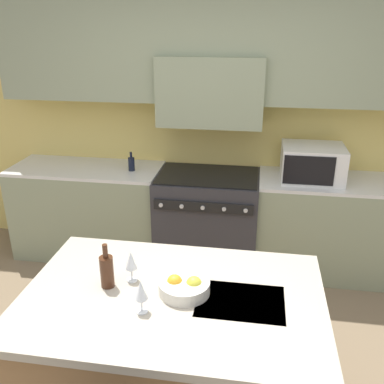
% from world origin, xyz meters
% --- Properties ---
extents(back_cabinetry, '(10.00, 0.46, 2.70)m').
position_xyz_m(back_cabinetry, '(0.00, 2.09, 1.61)').
color(back_cabinetry, '#DBC166').
rests_on(back_cabinetry, ground_plane).
extents(back_counter, '(3.82, 0.62, 0.92)m').
position_xyz_m(back_counter, '(-0.00, 1.85, 0.46)').
color(back_counter, gray).
rests_on(back_counter, ground_plane).
extents(range_stove, '(0.94, 0.70, 0.91)m').
position_xyz_m(range_stove, '(0.00, 1.83, 0.46)').
color(range_stove, '#2D2D33').
rests_on(range_stove, ground_plane).
extents(microwave, '(0.53, 0.44, 0.31)m').
position_xyz_m(microwave, '(0.92, 1.84, 1.07)').
color(microwave, silver).
rests_on(microwave, back_counter).
extents(kitchen_island, '(1.55, 1.03, 0.93)m').
position_xyz_m(kitchen_island, '(0.05, -0.05, 0.47)').
color(kitchen_island, olive).
rests_on(kitchen_island, ground_plane).
extents(wine_bottle, '(0.07, 0.07, 0.25)m').
position_xyz_m(wine_bottle, '(-0.31, -0.02, 1.02)').
color(wine_bottle, '#422314').
rests_on(wine_bottle, kitchen_island).
extents(wine_glass_near, '(0.06, 0.06, 0.17)m').
position_xyz_m(wine_glass_near, '(-0.07, -0.21, 1.05)').
color(wine_glass_near, white).
rests_on(wine_glass_near, kitchen_island).
extents(wine_glass_far, '(0.06, 0.06, 0.17)m').
position_xyz_m(wine_glass_far, '(-0.19, 0.05, 1.05)').
color(wine_glass_far, white).
rests_on(wine_glass_far, kitchen_island).
extents(fruit_bowl, '(0.27, 0.27, 0.10)m').
position_xyz_m(fruit_bowl, '(0.10, -0.02, 0.96)').
color(fruit_bowl, silver).
rests_on(fruit_bowl, kitchen_island).
extents(oil_bottle_on_counter, '(0.06, 0.06, 0.18)m').
position_xyz_m(oil_bottle_on_counter, '(-0.72, 1.82, 0.98)').
color(oil_bottle_on_counter, black).
rests_on(oil_bottle_on_counter, back_counter).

